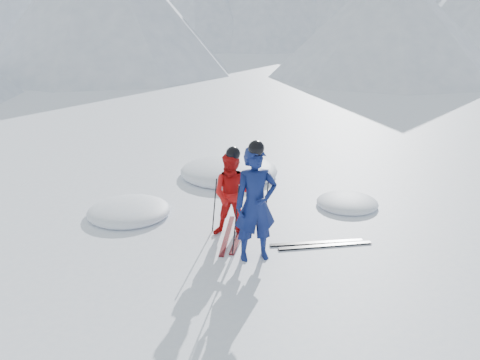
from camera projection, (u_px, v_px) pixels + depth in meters
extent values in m
plane|color=white|center=(344.00, 237.00, 9.38)|extent=(160.00, 160.00, 0.00)
cone|color=#B2BCD1|center=(388.00, 19.00, 29.43)|extent=(14.00, 14.00, 6.50)
imported|color=#0D1A53|center=(256.00, 204.00, 8.29)|extent=(0.71, 0.47, 1.94)
imported|color=red|center=(233.00, 195.00, 9.18)|extent=(0.95, 0.85, 1.60)
cylinder|color=black|center=(236.00, 221.00, 8.46)|extent=(0.13, 0.09, 1.29)
cylinder|color=black|center=(265.00, 215.00, 8.68)|extent=(0.13, 0.08, 1.29)
cylinder|color=black|center=(215.00, 205.00, 9.43)|extent=(0.11, 0.09, 1.06)
cylinder|color=black|center=(247.00, 204.00, 9.48)|extent=(0.11, 0.08, 1.06)
cube|color=black|center=(227.00, 235.00, 9.41)|extent=(0.66, 1.63, 0.03)
cube|color=black|center=(240.00, 234.00, 9.47)|extent=(0.77, 1.59, 0.03)
cube|color=black|center=(317.00, 243.00, 9.11)|extent=(1.70, 0.30, 0.03)
cube|color=black|center=(325.00, 246.00, 8.99)|extent=(1.70, 0.24, 0.03)
ellipsoid|color=white|center=(129.00, 215.00, 10.36)|extent=(1.69, 1.69, 0.37)
ellipsoid|color=white|center=(347.00, 205.00, 10.84)|extent=(1.31, 1.31, 0.29)
ellipsoid|color=white|center=(229.00, 175.00, 12.75)|extent=(2.43, 2.43, 0.54)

